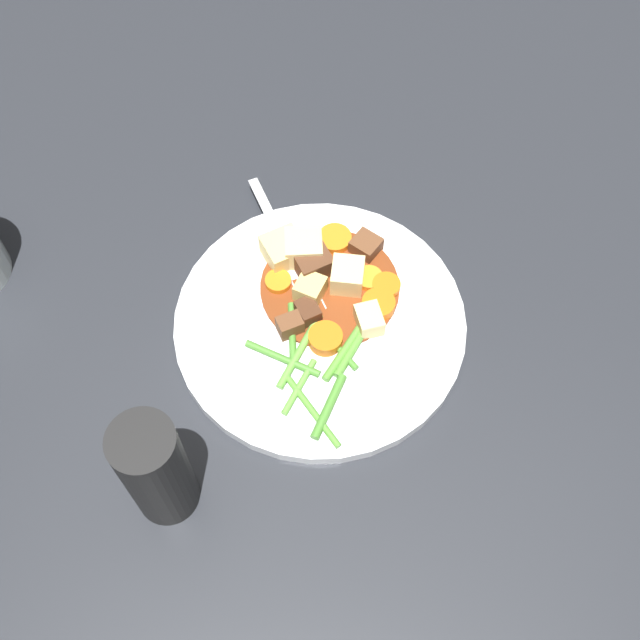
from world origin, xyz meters
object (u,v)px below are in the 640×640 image
(carrot_slice_4, at_px, (386,286))
(pepper_mill, at_px, (156,470))
(dinner_plate, at_px, (320,323))
(potato_chunk_3, at_px, (347,276))
(carrot_slice_2, at_px, (369,279))
(fork, at_px, (286,248))
(carrot_slice_0, at_px, (278,282))
(carrot_slice_5, at_px, (325,339))
(meat_chunk_0, at_px, (309,309))
(meat_chunk_3, at_px, (290,325))
(meat_chunk_2, at_px, (366,246))
(potato_chunk_2, at_px, (304,249))
(potato_chunk_0, at_px, (369,320))
(potato_chunk_1, at_px, (310,289))
(carrot_slice_1, at_px, (335,239))
(carrot_slice_3, at_px, (378,305))
(potato_chunk_4, at_px, (284,250))
(meat_chunk_1, at_px, (313,264))

(carrot_slice_4, xyz_separation_m, pepper_mill, (-0.24, 0.14, 0.05))
(dinner_plate, height_order, potato_chunk_3, potato_chunk_3)
(carrot_slice_2, relative_size, carrot_slice_4, 0.96)
(dinner_plate, relative_size, carrot_slice_2, 10.52)
(potato_chunk_3, distance_m, pepper_mill, 0.26)
(carrot_slice_4, relative_size, fork, 0.19)
(carrot_slice_0, distance_m, carrot_slice_5, 0.08)
(potato_chunk_3, bearing_deg, meat_chunk_0, 147.38)
(carrot_slice_0, xyz_separation_m, potato_chunk_3, (0.02, -0.06, 0.01))
(carrot_slice_4, bearing_deg, meat_chunk_3, 131.27)
(pepper_mill, bearing_deg, meat_chunk_2, -20.70)
(potato_chunk_2, height_order, pepper_mill, pepper_mill)
(carrot_slice_2, distance_m, fork, 0.09)
(potato_chunk_2, xyz_separation_m, meat_chunk_0, (-0.06, -0.02, -0.01))
(meat_chunk_0, bearing_deg, carrot_slice_2, -42.95)
(meat_chunk_0, height_order, pepper_mill, pepper_mill)
(potato_chunk_2, bearing_deg, potato_chunk_0, -126.52)
(potato_chunk_1, xyz_separation_m, meat_chunk_3, (-0.04, 0.01, -0.00))
(carrot_slice_1, relative_size, carrot_slice_2, 1.26)
(carrot_slice_1, relative_size, carrot_slice_3, 1.04)
(carrot_slice_0, bearing_deg, potato_chunk_4, 6.26)
(meat_chunk_1, distance_m, pepper_mill, 0.26)
(potato_chunk_0, height_order, potato_chunk_4, potato_chunk_4)
(potato_chunk_4, bearing_deg, meat_chunk_0, -144.11)
(potato_chunk_3, bearing_deg, meat_chunk_2, -11.40)
(meat_chunk_2, bearing_deg, potato_chunk_3, 168.60)
(dinner_plate, xyz_separation_m, carrot_slice_1, (0.09, 0.01, 0.01))
(carrot_slice_2, distance_m, carrot_slice_5, 0.08)
(fork, bearing_deg, meat_chunk_1, -119.51)
(carrot_slice_0, height_order, potato_chunk_0, potato_chunk_0)
(meat_chunk_2, distance_m, pepper_mill, 0.30)
(potato_chunk_0, bearing_deg, potato_chunk_4, 61.28)
(potato_chunk_2, relative_size, potato_chunk_3, 1.10)
(potato_chunk_3, relative_size, fork, 0.22)
(meat_chunk_0, height_order, meat_chunk_2, meat_chunk_0)
(meat_chunk_3, bearing_deg, carrot_slice_0, 28.52)
(potato_chunk_4, distance_m, meat_chunk_3, 0.08)
(potato_chunk_2, height_order, fork, potato_chunk_2)
(pepper_mill, bearing_deg, potato_chunk_2, -10.74)
(dinner_plate, relative_size, meat_chunk_1, 8.32)
(potato_chunk_3, relative_size, meat_chunk_1, 0.98)
(carrot_slice_1, distance_m, carrot_slice_5, 0.11)
(potato_chunk_1, bearing_deg, pepper_mill, 162.94)
(meat_chunk_3, bearing_deg, potato_chunk_4, 20.03)
(potato_chunk_0, distance_m, potato_chunk_3, 0.05)
(carrot_slice_2, xyz_separation_m, carrot_slice_5, (-0.08, 0.02, 0.00))
(potato_chunk_0, bearing_deg, dinner_plate, 97.59)
(potato_chunk_1, distance_m, potato_chunk_3, 0.04)
(carrot_slice_2, bearing_deg, meat_chunk_0, 137.05)
(dinner_plate, bearing_deg, meat_chunk_3, 126.84)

